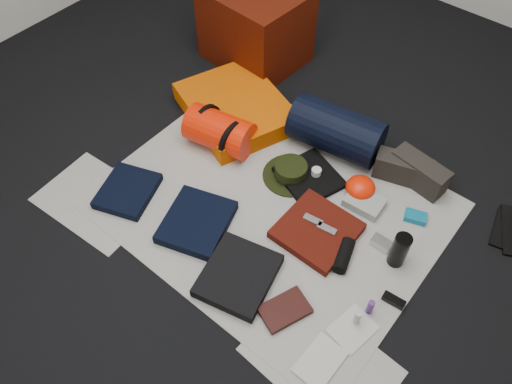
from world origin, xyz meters
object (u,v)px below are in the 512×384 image
Objects in this scene: red_cabinet at (256,26)px; water_bottle at (399,250)px; compact_camera at (381,243)px; paperback_book at (285,310)px; navy_duffel at (336,130)px; stuff_sack at (220,131)px; sleeping_pad at (236,108)px.

water_bottle is at bearing -23.80° from red_cabinet.
water_bottle is at bearing -20.26° from compact_camera.
water_bottle is at bearing 86.26° from paperback_book.
paperback_book is at bearing -42.72° from red_cabinet.
compact_camera is at bearing -24.36° from red_cabinet.
red_cabinet is at bearing 152.33° from water_bottle.
navy_duffel is at bearing 146.01° from water_bottle.
stuff_sack is 0.73× the size of navy_duffel.
water_bottle is (1.21, -0.27, 0.04)m from sleeping_pad.
navy_duffel reaches higher than stuff_sack.
navy_duffel is at bearing 14.40° from sleeping_pad.
red_cabinet is 0.82m from stuff_sack.
stuff_sack is (0.35, -0.73, -0.13)m from red_cabinet.
paperback_book is (0.96, -0.80, -0.04)m from sleeping_pad.
water_bottle is 0.93× the size of paperback_book.
paperback_book is (-0.15, -0.56, -0.00)m from compact_camera.
navy_duffel is 1.03m from paperback_book.
red_cabinet is 2.73× the size of paperback_book.
red_cabinet reaches higher than stuff_sack.
stuff_sack is at bearing 178.07° from water_bottle.
stuff_sack is at bearing 168.65° from paperback_book.
red_cabinet is 2.95× the size of water_bottle.
sleeping_pad is at bearing -174.16° from navy_duffel.
navy_duffel is at bearing 142.41° from compact_camera.
sleeping_pad is at bearing 166.49° from compact_camera.
water_bottle reaches higher than compact_camera.
navy_duffel is 0.67m from compact_camera.
compact_camera reaches higher than paperback_book.
stuff_sack is 0.62m from navy_duffel.
sleeping_pad reaches higher than paperback_book.
compact_camera is (1.02, -0.01, -0.09)m from stuff_sack.
water_bottle is (1.12, -0.04, -0.01)m from stuff_sack.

